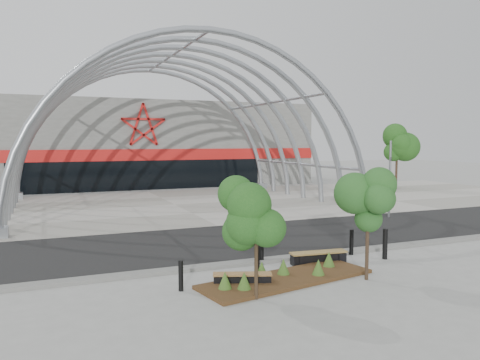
% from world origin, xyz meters
% --- Properties ---
extents(ground, '(140.00, 140.00, 0.00)m').
position_xyz_m(ground, '(0.00, 0.00, 0.00)').
color(ground, gray).
rests_on(ground, ground).
extents(road, '(140.00, 7.00, 0.02)m').
position_xyz_m(road, '(0.00, 3.50, 0.01)').
color(road, black).
rests_on(road, ground).
extents(forecourt, '(60.00, 17.00, 0.04)m').
position_xyz_m(forecourt, '(0.00, 15.50, 0.02)').
color(forecourt, gray).
rests_on(forecourt, ground).
extents(kerb, '(60.00, 0.50, 0.12)m').
position_xyz_m(kerb, '(0.00, -0.25, 0.06)').
color(kerb, slate).
rests_on(kerb, ground).
extents(arena_building, '(34.00, 15.24, 8.00)m').
position_xyz_m(arena_building, '(0.00, 33.45, 3.99)').
color(arena_building, slate).
rests_on(arena_building, ground).
extents(vault_canopy, '(20.80, 15.80, 20.36)m').
position_xyz_m(vault_canopy, '(0.00, 15.50, 0.02)').
color(vault_canopy, '#9B9FA5').
rests_on(vault_canopy, ground).
extents(planting_bed, '(5.96, 2.80, 0.61)m').
position_xyz_m(planting_bed, '(-1.21, -2.52, 0.14)').
color(planting_bed, '#3F2C16').
rests_on(planting_bed, ground).
extents(signal_pole, '(0.13, 0.61, 4.35)m').
position_xyz_m(signal_pole, '(9.93, 5.86, 2.27)').
color(signal_pole, slate).
rests_on(signal_pole, ground).
extents(street_tree_0, '(1.45, 1.45, 3.30)m').
position_xyz_m(street_tree_0, '(-2.73, -3.72, 2.37)').
color(street_tree_0, black).
rests_on(street_tree_0, ground).
extents(street_tree_1, '(1.40, 1.40, 3.30)m').
position_xyz_m(street_tree_1, '(1.21, -3.40, 2.37)').
color(street_tree_1, black).
rests_on(street_tree_1, ground).
extents(bench_0, '(1.79, 0.98, 0.37)m').
position_xyz_m(bench_0, '(-2.60, -2.43, 0.18)').
color(bench_0, black).
rests_on(bench_0, ground).
extents(bench_1, '(2.10, 0.68, 0.43)m').
position_xyz_m(bench_1, '(0.86, -1.17, 0.21)').
color(bench_1, black).
rests_on(bench_1, ground).
extents(bollard_0, '(0.14, 0.14, 0.89)m').
position_xyz_m(bollard_0, '(-4.45, -2.23, 0.45)').
color(bollard_0, black).
rests_on(bollard_0, ground).
extents(bollard_1, '(0.18, 0.18, 1.10)m').
position_xyz_m(bollard_1, '(-0.97, -0.31, 0.55)').
color(bollard_1, black).
rests_on(bollard_1, ground).
extents(bollard_2, '(0.14, 0.14, 0.89)m').
position_xyz_m(bollard_2, '(-1.48, -1.09, 0.44)').
color(bollard_2, black).
rests_on(bollard_2, ground).
extents(bollard_3, '(0.18, 0.18, 1.13)m').
position_xyz_m(bollard_3, '(3.46, -1.56, 0.56)').
color(bollard_3, black).
rests_on(bollard_3, ground).
extents(bollard_4, '(0.15, 0.15, 0.97)m').
position_xyz_m(bollard_4, '(2.72, -0.53, 0.48)').
color(bollard_4, black).
rests_on(bollard_4, ground).
extents(bg_tree_1, '(2.70, 2.70, 5.91)m').
position_xyz_m(bg_tree_1, '(21.00, 18.00, 4.25)').
color(bg_tree_1, black).
rests_on(bg_tree_1, ground).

